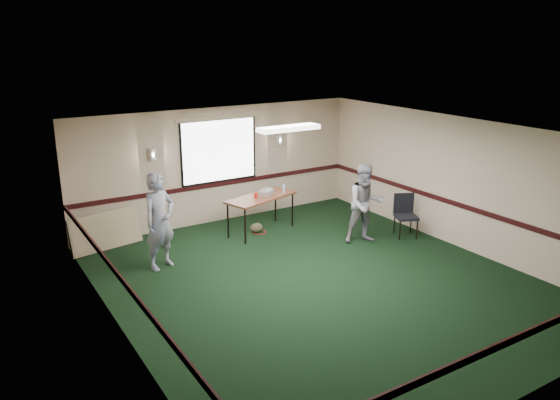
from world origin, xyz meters
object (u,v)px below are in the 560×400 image
folding_table (261,199)px  person_right (365,204)px  projector (266,192)px  person_left (160,221)px  conference_chair (405,212)px

folding_table → person_right: size_ratio=1.05×
folding_table → person_right: bearing=-63.3°
projector → person_left: person_left is taller
folding_table → projector: 0.21m
person_right → person_left: bearing=-174.2°
projector → conference_chair: 3.10m
folding_table → conference_chair: (2.59, -1.84, -0.23)m
projector → conference_chair: (2.42, -1.90, -0.34)m
folding_table → person_left: 2.67m
projector → person_right: size_ratio=0.18×
folding_table → conference_chair: 3.19m
conference_chair → person_left: bearing=-167.6°
conference_chair → person_right: (-1.02, 0.15, 0.31)m
folding_table → person_left: person_left is taller
conference_chair → person_left: 5.31m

